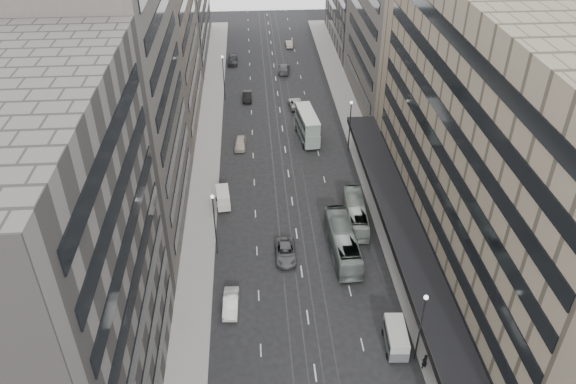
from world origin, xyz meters
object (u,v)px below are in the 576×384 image
object	(u,v)px
vw_microbus	(396,337)
sedan_1	(231,303)
bus_near	(343,241)
double_decker	(307,125)
pedestrian	(425,361)
bus_far	(356,213)
panel_van	(223,198)
sedan_2	(286,252)

from	to	relation	value
vw_microbus	sedan_1	size ratio (longest dim) A/B	1.02
bus_near	vw_microbus	size ratio (longest dim) A/B	2.53
double_decker	pedestrian	world-z (taller)	double_decker
bus_far	double_decker	distance (m)	22.61
bus_near	sedan_1	distance (m)	15.46
double_decker	panel_van	size ratio (longest dim) A/B	2.25
panel_van	vw_microbus	bearing A→B (deg)	-61.11
bus_near	bus_far	distance (m)	6.33
pedestrian	double_decker	bearing A→B (deg)	-106.13
vw_microbus	bus_far	bearing A→B (deg)	95.07
sedan_2	pedestrian	xyz separation A→B (m)	(11.86, -16.91, 0.33)
sedan_2	pedestrian	world-z (taller)	pedestrian
double_decker	sedan_2	bearing A→B (deg)	-107.03
vw_microbus	panel_van	distance (m)	30.50
vw_microbus	pedestrian	world-z (taller)	vw_microbus
vw_microbus	sedan_2	world-z (taller)	vw_microbus
sedan_1	sedan_2	bearing A→B (deg)	53.46
double_decker	vw_microbus	xyz separation A→B (m)	(4.40, -42.56, -1.16)
vw_microbus	pedestrian	bearing A→B (deg)	-49.40
panel_van	pedestrian	bearing A→B (deg)	-60.88
bus_far	panel_van	world-z (taller)	bus_far
double_decker	sedan_1	distance (m)	38.12
bus_near	vw_microbus	bearing A→B (deg)	99.94
sedan_2	vw_microbus	bearing A→B (deg)	-55.13
vw_microbus	sedan_2	xyz separation A→B (m)	(-9.77, 14.12, -0.63)
vw_microbus	panel_van	world-z (taller)	vw_microbus
bus_far	double_decker	size ratio (longest dim) A/B	1.14
double_decker	sedan_1	size ratio (longest dim) A/B	1.95
double_decker	pedestrian	distance (m)	45.84
bus_far	vw_microbus	world-z (taller)	bus_far
vw_microbus	sedan_2	size ratio (longest dim) A/B	0.90
bus_far	sedan_1	distance (m)	20.98
bus_far	sedan_2	distance (m)	11.21
bus_far	pedestrian	distance (m)	23.26
pedestrian	sedan_1	bearing A→B (deg)	-50.89
panel_van	sedan_2	xyz separation A→B (m)	(7.54, -10.99, -0.58)
bus_far	sedan_1	bearing A→B (deg)	45.25
bus_near	vw_microbus	world-z (taller)	bus_near
double_decker	pedestrian	xyz separation A→B (m)	(6.49, -45.35, -1.47)
sedan_2	pedestrian	distance (m)	20.65
bus_far	panel_van	bearing A→B (deg)	-12.54
bus_far	panel_van	distance (m)	17.52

